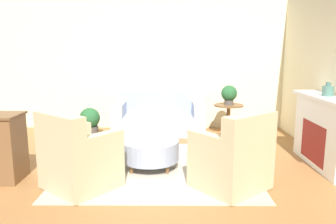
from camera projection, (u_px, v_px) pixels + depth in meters
name	position (u px, v px, depth m)	size (l,w,h in m)	color
ground_plane	(158.00, 167.00, 4.94)	(16.00, 16.00, 0.00)	#996638
wall_back	(162.00, 66.00, 7.32)	(9.25, 0.12, 2.80)	beige
rug	(158.00, 167.00, 4.94)	(2.78, 2.48, 0.01)	#B2A893
couch	(159.00, 118.00, 6.99)	(1.90, 0.88, 0.87)	#8E99B2
armchair_left	(77.00, 159.00, 4.12)	(1.10, 1.10, 1.00)	#C6B289
armchair_right	(234.00, 160.00, 4.11)	(1.10, 1.10, 1.00)	#C6B289
ottoman_table	(150.00, 150.00, 4.88)	(0.85, 0.85, 0.41)	#8E99B2
side_table	(228.00, 114.00, 6.77)	(0.60, 0.60, 0.64)	brown
fireplace	(325.00, 130.00, 4.89)	(0.44, 1.55, 1.08)	white
vase_mantel_near	(328.00, 91.00, 4.78)	(0.16, 0.16, 0.21)	#477066
potted_plant_on_side_table	(229.00, 94.00, 6.70)	(0.32, 0.32, 0.40)	#4C4742
potted_plant_floor	(90.00, 121.00, 6.72)	(0.42, 0.42, 0.59)	#4C4742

